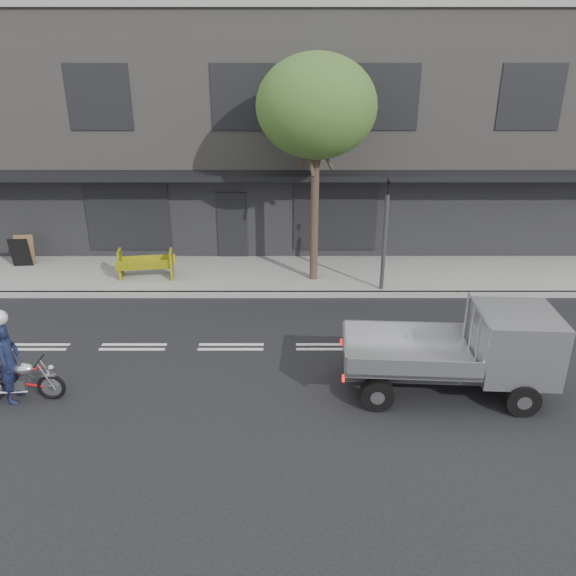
# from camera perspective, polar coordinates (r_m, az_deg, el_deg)

# --- Properties ---
(ground) EXTENTS (80.00, 80.00, 0.00)m
(ground) POSITION_cam_1_polar(r_m,az_deg,el_deg) (13.91, -5.82, -5.99)
(ground) COLOR black
(ground) RESTS_ON ground
(sidewalk) EXTENTS (32.00, 3.20, 0.15)m
(sidewalk) POSITION_cam_1_polar(r_m,az_deg,el_deg) (18.13, -4.45, 1.35)
(sidewalk) COLOR gray
(sidewalk) RESTS_ON ground
(kerb) EXTENTS (32.00, 0.20, 0.15)m
(kerb) POSITION_cam_1_polar(r_m,az_deg,el_deg) (16.65, -4.84, -0.65)
(kerb) COLOR gray
(kerb) RESTS_ON ground
(building_main) EXTENTS (26.00, 10.00, 8.00)m
(building_main) POSITION_cam_1_polar(r_m,az_deg,el_deg) (23.63, -3.57, 16.20)
(building_main) COLOR slate
(building_main) RESTS_ON ground
(street_tree) EXTENTS (3.40, 3.40, 6.74)m
(street_tree) POSITION_cam_1_polar(r_m,az_deg,el_deg) (16.42, 2.91, 17.87)
(street_tree) COLOR #382B21
(street_tree) RESTS_ON ground
(traffic_light_pole) EXTENTS (0.12, 0.12, 3.50)m
(traffic_light_pole) POSITION_cam_1_polar(r_m,az_deg,el_deg) (16.51, 9.78, 4.74)
(traffic_light_pole) COLOR #2D2D30
(traffic_light_pole) RESTS_ON ground
(motorcycle) EXTENTS (1.81, 0.52, 0.93)m
(motorcycle) POSITION_cam_1_polar(r_m,az_deg,el_deg) (12.89, -25.56, -8.35)
(motorcycle) COLOR black
(motorcycle) RESTS_ON ground
(rider) EXTENTS (0.43, 0.64, 1.74)m
(rider) POSITION_cam_1_polar(r_m,az_deg,el_deg) (12.78, -26.47, -6.80)
(rider) COLOR #121834
(rider) RESTS_ON ground
(flatbed_ute) EXTENTS (4.33, 1.99, 1.96)m
(flatbed_ute) POSITION_cam_1_polar(r_m,az_deg,el_deg) (12.30, 20.27, -5.53)
(flatbed_ute) COLOR black
(flatbed_ute) RESTS_ON ground
(construction_barrier) EXTENTS (1.79, 0.91, 0.96)m
(construction_barrier) POSITION_cam_1_polar(r_m,az_deg,el_deg) (17.77, -14.41, 2.14)
(construction_barrier) COLOR yellow
(construction_barrier) RESTS_ON sidewalk
(sandwich_board) EXTENTS (0.65, 0.46, 0.98)m
(sandwich_board) POSITION_cam_1_polar(r_m,az_deg,el_deg) (20.37, -25.55, 3.26)
(sandwich_board) COLOR black
(sandwich_board) RESTS_ON sidewalk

